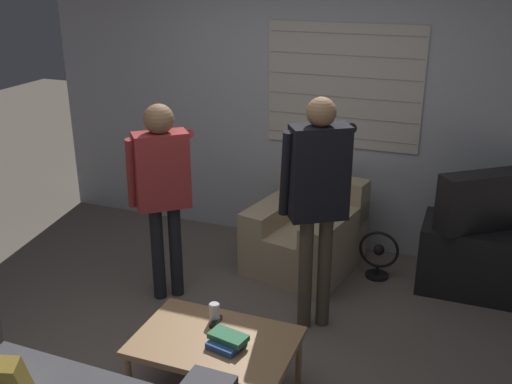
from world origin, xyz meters
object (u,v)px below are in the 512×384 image
at_px(armchair_beige, 307,234).
at_px(spare_remote, 216,322).
at_px(person_left_standing, 162,179).
at_px(book_stack, 227,341).
at_px(soda_can, 214,312).
at_px(coffee_table, 215,344).
at_px(floor_fan, 378,255).
at_px(tv, 491,200).
at_px(person_right_standing, 318,188).

relative_size(armchair_beige, spare_remote, 7.74).
height_order(person_left_standing, book_stack, person_left_standing).
bearing_deg(person_left_standing, soda_can, -85.17).
distance_m(coffee_table, floor_fan, 1.97).
bearing_deg(coffee_table, armchair_beige, 88.59).
relative_size(book_stack, spare_remote, 1.87).
height_order(coffee_table, book_stack, book_stack).
bearing_deg(tv, coffee_table, 14.81).
bearing_deg(person_left_standing, spare_remote, -85.32).
xyz_separation_m(soda_can, floor_fan, (0.76, 1.67, -0.25)).
distance_m(person_right_standing, floor_fan, 1.29).
height_order(person_right_standing, soda_can, person_right_standing).
height_order(tv, person_left_standing, person_left_standing).
distance_m(coffee_table, tv, 2.47).
distance_m(soda_can, spare_remote, 0.06).
height_order(tv, person_right_standing, person_right_standing).
bearing_deg(armchair_beige, person_left_standing, 56.40).
height_order(person_left_standing, spare_remote, person_left_standing).
bearing_deg(person_right_standing, person_left_standing, 148.00).
xyz_separation_m(coffee_table, spare_remote, (-0.07, 0.16, 0.05)).
bearing_deg(person_left_standing, person_right_standing, -39.57).
bearing_deg(tv, person_right_standing, 2.81).
distance_m(person_right_standing, spare_remote, 1.13).
distance_m(book_stack, soda_can, 0.28).
relative_size(coffee_table, person_right_standing, 0.57).
height_order(armchair_beige, tv, tv).
distance_m(tv, soda_can, 2.38).
bearing_deg(armchair_beige, floor_fan, -166.48).
bearing_deg(soda_can, floor_fan, 65.52).
relative_size(armchair_beige, book_stack, 4.13).
distance_m(coffee_table, soda_can, 0.22).
distance_m(armchair_beige, person_left_standing, 1.44).
height_order(coffee_table, floor_fan, floor_fan).
distance_m(book_stack, floor_fan, 1.98).
xyz_separation_m(armchair_beige, floor_fan, (0.63, 0.02, -0.10)).
bearing_deg(book_stack, person_right_standing, 75.65).
bearing_deg(coffee_table, book_stack, -21.17).
xyz_separation_m(tv, soda_can, (-1.58, -1.75, -0.33)).
xyz_separation_m(tv, floor_fan, (-0.82, -0.08, -0.59)).
bearing_deg(soda_can, person_right_standing, 60.80).
bearing_deg(spare_remote, book_stack, -53.98).
bearing_deg(spare_remote, floor_fan, 62.32).
bearing_deg(armchair_beige, spare_remote, 98.14).
xyz_separation_m(armchair_beige, person_right_standing, (0.31, -0.87, 0.78)).
distance_m(person_right_standing, soda_can, 1.09).
height_order(tv, spare_remote, tv).
xyz_separation_m(coffee_table, person_left_standing, (-0.85, 0.95, 0.64)).
xyz_separation_m(book_stack, soda_can, (-0.18, 0.22, 0.03)).
relative_size(armchair_beige, person_left_standing, 0.65).
bearing_deg(floor_fan, armchair_beige, -178.43).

